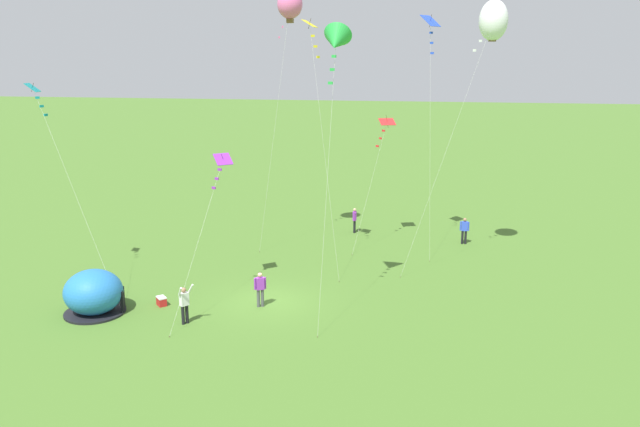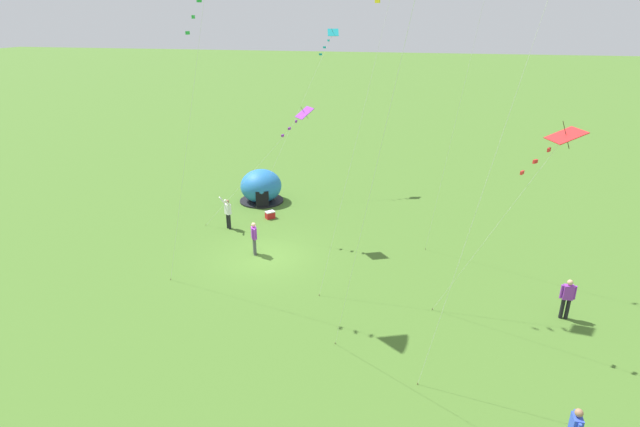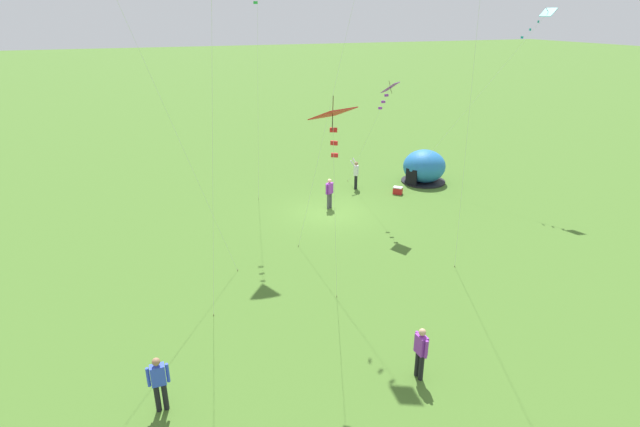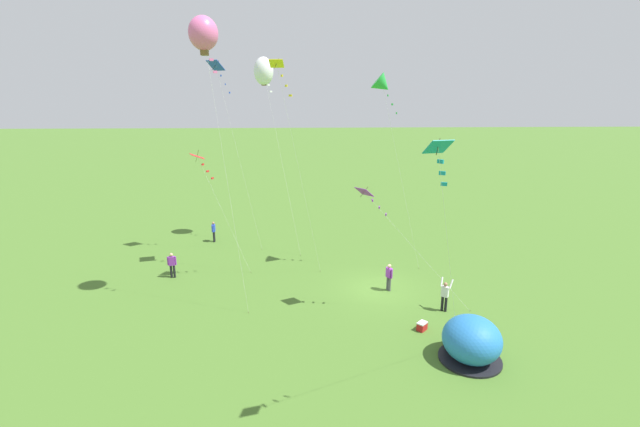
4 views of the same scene
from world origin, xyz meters
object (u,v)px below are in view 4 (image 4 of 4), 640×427
at_px(popup_tent, 471,340).
at_px(kite_yellow, 280,75).
at_px(kite_purple, 369,197).
at_px(kite_blue, 218,71).
at_px(person_with_toddler, 214,231).
at_px(person_arms_raised, 445,294).
at_px(person_watching_sky, 389,276).
at_px(cooler_box, 422,326).
at_px(kite_white, 264,71).
at_px(kite_red, 199,160).
at_px(kite_teal, 440,162).
at_px(kite_pink, 203,33).
at_px(kite_green, 383,85).
at_px(person_center_field, 172,264).

bearing_deg(popup_tent, kite_yellow, 45.04).
relative_size(kite_purple, kite_blue, 0.50).
relative_size(person_with_toddler, person_arms_raised, 0.91).
bearing_deg(person_watching_sky, cooler_box, -170.98).
height_order(popup_tent, kite_purple, kite_purple).
bearing_deg(kite_blue, popup_tent, -138.20).
bearing_deg(person_with_toddler, kite_purple, -138.92).
distance_m(person_with_toddler, kite_white, 13.35).
distance_m(person_with_toddler, kite_red, 8.36).
bearing_deg(kite_teal, kite_pink, 39.23).
bearing_deg(popup_tent, kite_pink, 61.91).
xyz_separation_m(cooler_box, kite_teal, (-6.93, 2.04, 9.47)).
relative_size(kite_yellow, kite_green, 1.04).
bearing_deg(kite_teal, kite_white, 16.89).
relative_size(kite_red, kite_blue, 0.58).
distance_m(popup_tent, kite_yellow, 17.00).
xyz_separation_m(kite_yellow, kite_teal, (-12.91, -5.16, -3.11)).
xyz_separation_m(person_with_toddler, kite_pink, (-10.76, -2.38, 13.70)).
bearing_deg(kite_pink, person_watching_sky, -85.47).
bearing_deg(kite_green, kite_white, 48.46).
bearing_deg(kite_red, person_center_field, 139.45).
bearing_deg(person_with_toddler, person_arms_raised, -130.15).
height_order(popup_tent, cooler_box, popup_tent).
distance_m(person_watching_sky, kite_pink, 17.07).
distance_m(kite_white, kite_teal, 23.58).
xyz_separation_m(person_center_field, kite_blue, (4.65, -2.93, 12.35)).
distance_m(kite_red, kite_teal, 19.81).
distance_m(popup_tent, person_center_field, 18.99).
relative_size(person_arms_raised, kite_green, 0.14).
bearing_deg(person_center_field, popup_tent, -122.06).
xyz_separation_m(popup_tent, person_center_field, (10.08, 16.09, -0.03)).
bearing_deg(kite_pink, cooler_box, -109.85).
bearing_deg(person_with_toddler, kite_white, -81.85).
height_order(person_with_toddler, person_arms_raised, person_arms_raised).
height_order(kite_purple, kite_white, kite_white).
bearing_deg(kite_yellow, kite_purple, -127.74).
relative_size(cooler_box, kite_pink, 0.04).
height_order(popup_tent, person_with_toddler, popup_tent).
bearing_deg(kite_teal, kite_green, -4.35).
height_order(cooler_box, kite_yellow, kite_yellow).
relative_size(person_watching_sky, kite_yellow, 0.13).
relative_size(kite_yellow, kite_pink, 0.88).
height_order(person_with_toddler, person_watching_sky, same).
bearing_deg(kite_blue, kite_red, 156.18).
xyz_separation_m(person_arms_raised, kite_red, (7.56, 14.64, 6.52)).
height_order(person_arms_raised, kite_green, kite_green).
xyz_separation_m(cooler_box, kite_purple, (2.37, 2.54, 6.28)).
relative_size(kite_purple, kite_teal, 0.68).
relative_size(person_watching_sky, kite_purple, 0.24).
bearing_deg(kite_yellow, popup_tent, -134.96).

